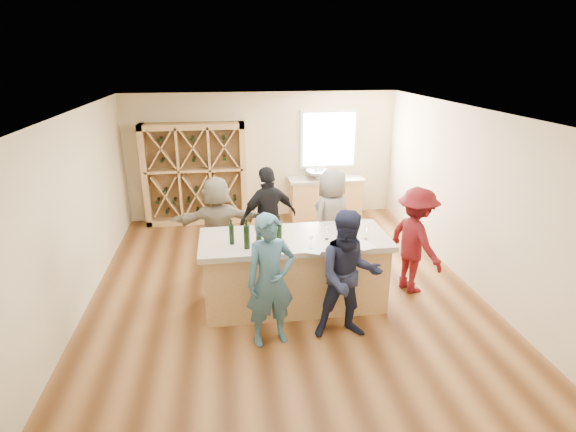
{
  "coord_description": "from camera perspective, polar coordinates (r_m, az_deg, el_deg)",
  "views": [
    {
      "loc": [
        -0.85,
        -6.4,
        3.57
      ],
      "look_at": [
        0.1,
        0.2,
        1.15
      ],
      "focal_mm": 28.0,
      "sensor_mm": 36.0,
      "label": 1
    }
  ],
  "objects": [
    {
      "name": "floor",
      "position": [
        7.4,
        -0.55,
        -9.33
      ],
      "size": [
        6.0,
        7.0,
        0.1
      ],
      "primitive_type": "cube",
      "color": "brown",
      "rests_on": "ground"
    },
    {
      "name": "ceiling",
      "position": [
        6.5,
        -0.64,
        13.58
      ],
      "size": [
        6.0,
        7.0,
        0.1
      ],
      "primitive_type": "cube",
      "color": "white",
      "rests_on": "ground"
    },
    {
      "name": "wall_back",
      "position": [
        10.22,
        -3.26,
        7.65
      ],
      "size": [
        6.0,
        0.1,
        2.8
      ],
      "primitive_type": "cube",
      "color": "beige",
      "rests_on": "ground"
    },
    {
      "name": "wall_front",
      "position": [
        3.68,
        7.07,
        -16.33
      ],
      "size": [
        6.0,
        0.1,
        2.8
      ],
      "primitive_type": "cube",
      "color": "beige",
      "rests_on": "ground"
    },
    {
      "name": "wall_left",
      "position": [
        7.11,
        -25.76,
        0.12
      ],
      "size": [
        0.1,
        7.0,
        2.8
      ],
      "primitive_type": "cube",
      "color": "beige",
      "rests_on": "ground"
    },
    {
      "name": "wall_right",
      "position": [
        7.8,
        22.22,
        2.28
      ],
      "size": [
        0.1,
        7.0,
        2.8
      ],
      "primitive_type": "cube",
      "color": "beige",
      "rests_on": "ground"
    },
    {
      "name": "window_frame",
      "position": [
        10.31,
        5.19,
        9.69
      ],
      "size": [
        1.3,
        0.06,
        1.3
      ],
      "primitive_type": "cube",
      "color": "white",
      "rests_on": "wall_back"
    },
    {
      "name": "window_pane",
      "position": [
        10.28,
        5.24,
        9.66
      ],
      "size": [
        1.18,
        0.01,
        1.18
      ],
      "primitive_type": "cube",
      "color": "white",
      "rests_on": "wall_back"
    },
    {
      "name": "wine_rack",
      "position": [
        10.0,
        -11.7,
        5.23
      ],
      "size": [
        2.2,
        0.45,
        2.2
      ],
      "primitive_type": "cube",
      "color": "tan",
      "rests_on": "floor"
    },
    {
      "name": "back_counter_base",
      "position": [
        10.35,
        4.77,
        2.21
      ],
      "size": [
        1.6,
        0.58,
        0.86
      ],
      "primitive_type": "cube",
      "color": "tan",
      "rests_on": "floor"
    },
    {
      "name": "back_counter_top",
      "position": [
        10.22,
        4.84,
        4.66
      ],
      "size": [
        1.7,
        0.62,
        0.06
      ],
      "primitive_type": "cube",
      "color": "#AD9F8D",
      "rests_on": "back_counter_base"
    },
    {
      "name": "sink",
      "position": [
        10.15,
        3.76,
        5.3
      ],
      "size": [
        0.54,
        0.54,
        0.19
      ],
      "primitive_type": "imported",
      "color": "silver",
      "rests_on": "back_counter_top"
    },
    {
      "name": "faucet",
      "position": [
        10.3,
        3.56,
        5.86
      ],
      "size": [
        0.02,
        0.02,
        0.3
      ],
      "primitive_type": "cylinder",
      "color": "silver",
      "rests_on": "back_counter_top"
    },
    {
      "name": "tasting_counter_base",
      "position": [
        6.72,
        0.8,
        -7.26
      ],
      "size": [
        2.6,
        1.0,
        1.0
      ],
      "primitive_type": "cube",
      "color": "tan",
      "rests_on": "floor"
    },
    {
      "name": "tasting_counter_top",
      "position": [
        6.49,
        0.82,
        -3.01
      ],
      "size": [
        2.72,
        1.12,
        0.08
      ],
      "primitive_type": "cube",
      "color": "#AD9F8D",
      "rests_on": "tasting_counter_base"
    },
    {
      "name": "wine_bottle_a",
      "position": [
        6.24,
        -7.17,
        -2.35
      ],
      "size": [
        0.09,
        0.09,
        0.28
      ],
      "primitive_type": "cylinder",
      "rotation": [
        0.0,
        0.0,
        0.41
      ],
      "color": "black",
      "rests_on": "tasting_counter_top"
    },
    {
      "name": "wine_bottle_b",
      "position": [
        6.07,
        -5.27,
        -2.67
      ],
      "size": [
        0.1,
        0.1,
        0.33
      ],
      "primitive_type": "cylinder",
      "rotation": [
        0.0,
        0.0,
        0.34
      ],
      "color": "black",
      "rests_on": "tasting_counter_top"
    },
    {
      "name": "wine_bottle_c",
      "position": [
        6.3,
        -3.75,
        -1.78
      ],
      "size": [
        0.1,
        0.1,
        0.33
      ],
      "primitive_type": "cylinder",
      "rotation": [
        0.0,
        0.0,
        0.37
      ],
      "color": "black",
      "rests_on": "tasting_counter_top"
    },
    {
      "name": "wine_bottle_d",
      "position": [
        6.21,
        -2.5,
        -2.25
      ],
      "size": [
        0.09,
        0.09,
        0.29
      ],
      "primitive_type": "cylinder",
      "rotation": [
        0.0,
        0.0,
        -0.29
      ],
      "color": "black",
      "rests_on": "tasting_counter_top"
    },
    {
      "name": "wine_bottle_e",
      "position": [
        6.24,
        -1.12,
        -2.01
      ],
      "size": [
        0.09,
        0.09,
        0.31
      ],
      "primitive_type": "cylinder",
      "rotation": [
        0.0,
        0.0,
        0.21
      ],
      "color": "black",
      "rests_on": "tasting_counter_top"
    },
    {
      "name": "wine_glass_a",
      "position": [
        5.96,
        -1.43,
        -3.77
      ],
      "size": [
        0.07,
        0.07,
        0.19
      ],
      "primitive_type": "cone",
      "rotation": [
        0.0,
        0.0,
        0.03
      ],
      "color": "white",
      "rests_on": "tasting_counter_top"
    },
    {
      "name": "wine_glass_b",
      "position": [
        6.07,
        2.89,
        -3.46
      ],
      "size": [
        0.06,
        0.06,
        0.16
      ],
      "primitive_type": "cone",
      "rotation": [
        0.0,
        0.0,
        -0.0
      ],
      "color": "white",
      "rests_on": "tasting_counter_top"
    },
    {
      "name": "wine_glass_c",
      "position": [
        6.18,
        7.55,
        -3.08
      ],
      "size": [
        0.07,
        0.07,
        0.18
      ],
      "primitive_type": "cone",
      "rotation": [
        0.0,
        0.0,
        0.03
      ],
      "color": "white",
      "rests_on": "tasting_counter_top"
    },
    {
      "name": "wine_glass_d",
      "position": [
        6.39,
        4.98,
        -2.23
      ],
      "size": [
        0.07,
        0.07,
        0.18
      ],
      "primitive_type": "cone",
      "rotation": [
        0.0,
        0.0,
        0.04
      ],
      "color": "white",
      "rests_on": "tasting_counter_top"
    },
    {
      "name": "wine_glass_e",
      "position": [
        6.46,
        9.89,
        -2.19
      ],
      "size": [
        0.09,
        0.09,
        0.18
      ],
      "primitive_type": "cone",
      "rotation": [
        0.0,
        0.0,
        -0.34
      ],
      "color": "white",
      "rests_on": "tasting_counter_top"
    },
    {
      "name": "tasting_menu_a",
      "position": [
        6.04,
        -1.29,
        -4.38
      ],
      "size": [
        0.23,
        0.3,
        0.0
      ],
      "primitive_type": "cube",
      "rotation": [
        0.0,
        0.0,
        0.08
      ],
      "color": "white",
      "rests_on": "tasting_counter_top"
    },
    {
      "name": "tasting_menu_b",
      "position": [
        6.1,
        3.28,
        -4.18
      ],
      "size": [
        0.35,
        0.4,
        0.0
      ],
      "primitive_type": "cube",
      "rotation": [
        0.0,
        0.0,
        -0.42
      ],
      "color": "white",
      "rests_on": "tasting_counter_top"
    },
    {
      "name": "tasting_menu_c",
      "position": [
        6.3,
        9.53,
        -3.63
      ],
      "size": [
        0.33,
        0.39,
        0.0
      ],
      "primitive_type": "cube",
      "rotation": [
        0.0,
        0.0,
        0.32
      ],
      "color": "white",
      "rests_on": "tasting_counter_top"
    },
    {
      "name": "person_near_left",
      "position": [
        5.7,
        -2.25,
        -8.22
      ],
      "size": [
        0.73,
        0.6,
        1.77
      ],
      "primitive_type": "imported",
      "rotation": [
        0.0,
        0.0,
        0.21
      ],
      "color": "#335972",
      "rests_on": "floor"
    },
    {
      "name": "person_near_right",
      "position": [
        5.86,
        7.74,
        -7.57
      ],
      "size": [
        0.88,
        0.52,
        1.76
      ],
      "primitive_type": "imported",
      "rotation": [
        0.0,
        0.0,
        -0.06
      ],
      "color": "#191E38",
      "rests_on": "floor"
    },
    {
      "name": "person_server",
      "position": [
        7.22,
        15.86,
        -3.01
      ],
      "size": [
        0.81,
        1.2,
        1.69
      ],
      "primitive_type": "imported",
      "rotation": [
        0.0,
        0.0,
        1.87
      ],
      "color": "#590F14",
      "rests_on": "floor"
    },
    {
      "name": "person_far_mid",
      "position": [
        7.73,
        -2.47,
        -0.27
      ],
      "size": [
        1.18,
        0.89,
        1.81
      ],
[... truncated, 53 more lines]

